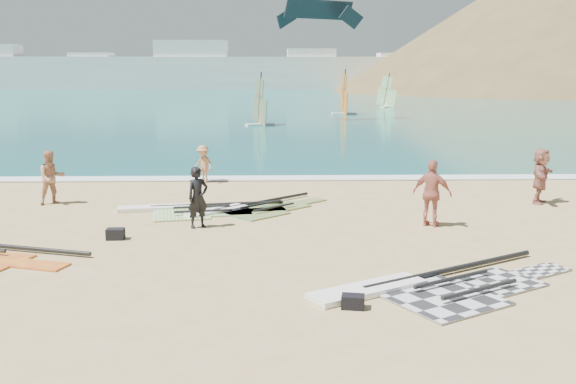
{
  "coord_description": "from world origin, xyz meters",
  "views": [
    {
      "loc": [
        -0.48,
        -14.68,
        4.53
      ],
      "look_at": [
        0.04,
        4.0,
        1.0
      ],
      "focal_mm": 40.0,
      "sensor_mm": 36.0,
      "label": 1
    }
  ],
  "objects_px": {
    "rig_orange": "(250,209)",
    "gear_bag_far": "(353,302)",
    "rig_grey": "(431,286)",
    "rig_green": "(188,210)",
    "beachgoer_left": "(51,178)",
    "beachgoer_mid": "(203,164)",
    "person_wetsuit": "(198,197)",
    "beachgoer_right": "(541,176)",
    "gear_bag_near": "(115,234)",
    "beachgoer_back": "(432,193)"
  },
  "relations": [
    {
      "from": "person_wetsuit",
      "to": "beachgoer_left",
      "type": "relative_size",
      "value": 0.97
    },
    {
      "from": "beachgoer_left",
      "to": "beachgoer_back",
      "type": "bearing_deg",
      "value": -47.6
    },
    {
      "from": "gear_bag_far",
      "to": "beachgoer_mid",
      "type": "distance_m",
      "value": 15.06
    },
    {
      "from": "rig_orange",
      "to": "gear_bag_near",
      "type": "relative_size",
      "value": 10.1
    },
    {
      "from": "rig_green",
      "to": "gear_bag_near",
      "type": "distance_m",
      "value": 3.82
    },
    {
      "from": "beachgoer_left",
      "to": "rig_green",
      "type": "bearing_deg",
      "value": -46.86
    },
    {
      "from": "beachgoer_back",
      "to": "beachgoer_right",
      "type": "bearing_deg",
      "value": -114.01
    },
    {
      "from": "rig_orange",
      "to": "gear_bag_far",
      "type": "bearing_deg",
      "value": -117.63
    },
    {
      "from": "gear_bag_far",
      "to": "beachgoer_back",
      "type": "xyz_separation_m",
      "value": [
        3.17,
        6.62,
        0.86
      ]
    },
    {
      "from": "rig_grey",
      "to": "beachgoer_mid",
      "type": "xyz_separation_m",
      "value": [
        -6.16,
        13.33,
        0.72
      ]
    },
    {
      "from": "gear_bag_far",
      "to": "rig_grey",
      "type": "bearing_deg",
      "value": 30.81
    },
    {
      "from": "rig_orange",
      "to": "beachgoer_back",
      "type": "bearing_deg",
      "value": -65.12
    },
    {
      "from": "beachgoer_mid",
      "to": "beachgoer_right",
      "type": "xyz_separation_m",
      "value": [
        12.13,
        -4.53,
        0.19
      ]
    },
    {
      "from": "rig_green",
      "to": "beachgoer_back",
      "type": "distance_m",
      "value": 7.86
    },
    {
      "from": "beachgoer_back",
      "to": "beachgoer_mid",
      "type": "bearing_deg",
      "value": -15.31
    },
    {
      "from": "gear_bag_near",
      "to": "beachgoer_right",
      "type": "distance_m",
      "value": 14.37
    },
    {
      "from": "rig_grey",
      "to": "beachgoer_right",
      "type": "height_order",
      "value": "beachgoer_right"
    },
    {
      "from": "beachgoer_back",
      "to": "beachgoer_right",
      "type": "xyz_separation_m",
      "value": [
        4.61,
        3.26,
        -0.03
      ]
    },
    {
      "from": "beachgoer_mid",
      "to": "person_wetsuit",
      "type": "bearing_deg",
      "value": -44.83
    },
    {
      "from": "rig_grey",
      "to": "gear_bag_far",
      "type": "distance_m",
      "value": 2.1
    },
    {
      "from": "beachgoer_right",
      "to": "gear_bag_far",
      "type": "bearing_deg",
      "value": 173.04
    },
    {
      "from": "rig_grey",
      "to": "rig_green",
      "type": "height_order",
      "value": "rig_grey"
    },
    {
      "from": "rig_green",
      "to": "beachgoer_left",
      "type": "bearing_deg",
      "value": 154.65
    },
    {
      "from": "rig_grey",
      "to": "rig_green",
      "type": "relative_size",
      "value": 1.12
    },
    {
      "from": "gear_bag_far",
      "to": "person_wetsuit",
      "type": "relative_size",
      "value": 0.24
    },
    {
      "from": "person_wetsuit",
      "to": "beachgoer_back",
      "type": "height_order",
      "value": "beachgoer_back"
    },
    {
      "from": "gear_bag_far",
      "to": "beachgoer_back",
      "type": "height_order",
      "value": "beachgoer_back"
    },
    {
      "from": "rig_orange",
      "to": "person_wetsuit",
      "type": "xyz_separation_m",
      "value": [
        -1.44,
        -2.31,
        0.85
      ]
    },
    {
      "from": "rig_green",
      "to": "gear_bag_near",
      "type": "relative_size",
      "value": 11.84
    },
    {
      "from": "gear_bag_far",
      "to": "beachgoer_left",
      "type": "height_order",
      "value": "beachgoer_left"
    },
    {
      "from": "rig_orange",
      "to": "beachgoer_right",
      "type": "bearing_deg",
      "value": -36.64
    },
    {
      "from": "rig_grey",
      "to": "rig_green",
      "type": "xyz_separation_m",
      "value": [
        -6.11,
        7.77,
        -0.0
      ]
    },
    {
      "from": "gear_bag_far",
      "to": "beachgoer_back",
      "type": "relative_size",
      "value": 0.22
    },
    {
      "from": "person_wetsuit",
      "to": "rig_grey",
      "type": "bearing_deg",
      "value": -80.25
    },
    {
      "from": "beachgoer_mid",
      "to": "beachgoer_right",
      "type": "relative_size",
      "value": 0.81
    },
    {
      "from": "gear_bag_near",
      "to": "beachgoer_right",
      "type": "bearing_deg",
      "value": 18.42
    },
    {
      "from": "person_wetsuit",
      "to": "rig_green",
      "type": "bearing_deg",
      "value": 70.07
    },
    {
      "from": "rig_green",
      "to": "gear_bag_near",
      "type": "xyz_separation_m",
      "value": [
        -1.53,
        -3.5,
        0.1
      ]
    },
    {
      "from": "rig_green",
      "to": "beachgoer_left",
      "type": "distance_m",
      "value": 5.07
    },
    {
      "from": "rig_grey",
      "to": "beachgoer_mid",
      "type": "height_order",
      "value": "beachgoer_mid"
    },
    {
      "from": "rig_grey",
      "to": "gear_bag_near",
      "type": "bearing_deg",
      "value": 120.78
    },
    {
      "from": "person_wetsuit",
      "to": "beachgoer_right",
      "type": "distance_m",
      "value": 11.94
    },
    {
      "from": "beachgoer_left",
      "to": "beachgoer_mid",
      "type": "bearing_deg",
      "value": 10.16
    },
    {
      "from": "gear_bag_near",
      "to": "beachgoer_back",
      "type": "height_order",
      "value": "beachgoer_back"
    },
    {
      "from": "gear_bag_near",
      "to": "gear_bag_far",
      "type": "relative_size",
      "value": 1.07
    },
    {
      "from": "rig_grey",
      "to": "gear_bag_far",
      "type": "relative_size",
      "value": 14.22
    },
    {
      "from": "gear_bag_near",
      "to": "beachgoer_back",
      "type": "xyz_separation_m",
      "value": [
        9.01,
        1.27,
        0.84
      ]
    },
    {
      "from": "beachgoer_mid",
      "to": "beachgoer_back",
      "type": "distance_m",
      "value": 10.83
    },
    {
      "from": "rig_green",
      "to": "beachgoer_back",
      "type": "xyz_separation_m",
      "value": [
        7.48,
        -2.23,
        0.94
      ]
    },
    {
      "from": "person_wetsuit",
      "to": "beachgoer_mid",
      "type": "height_order",
      "value": "person_wetsuit"
    }
  ]
}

